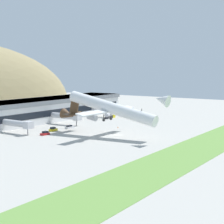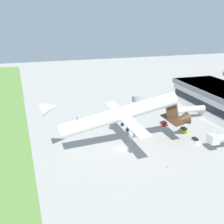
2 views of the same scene
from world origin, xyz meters
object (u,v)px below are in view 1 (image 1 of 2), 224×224
at_px(service_car_3, 127,114).
at_px(traffic_cone_1, 133,118).
at_px(terminal_building, 38,109).
at_px(cargo_airplane, 109,108).
at_px(service_car_1, 53,129).
at_px(box_truck, 110,115).
at_px(jetway_1, 67,116).
at_px(service_car_0, 45,133).
at_px(service_car_2, 70,127).
at_px(jetway_2, 104,110).
at_px(traffic_cone_0, 118,127).
at_px(jetway_0, 19,124).

bearing_deg(service_car_3, traffic_cone_1, -132.34).
bearing_deg(terminal_building, cargo_airplane, -103.71).
distance_m(service_car_1, box_truck, 46.99).
bearing_deg(jetway_1, service_car_3, -4.48).
xyz_separation_m(cargo_airplane, service_car_0, (-13.36, 21.95, -10.13)).
bearing_deg(jetway_1, service_car_0, -157.46).
distance_m(box_truck, traffic_cone_1, 12.46).
bearing_deg(service_car_1, terminal_building, 56.52).
distance_m(terminal_building, traffic_cone_1, 49.79).
bearing_deg(service_car_3, service_car_2, -175.60).
relative_size(jetway_2, service_car_1, 3.53).
relative_size(jetway_2, traffic_cone_1, 23.75).
height_order(cargo_airplane, service_car_0, cargo_airplane).
xyz_separation_m(jetway_1, service_car_0, (-25.47, -10.57, -3.37)).
height_order(jetway_1, traffic_cone_1, jetway_1).
bearing_deg(traffic_cone_0, traffic_cone_1, 19.73).
bearing_deg(jetway_0, service_car_0, -72.16).
bearing_deg(traffic_cone_0, service_car_1, 141.09).
xyz_separation_m(jetway_1, box_truck, (30.11, -3.41, -2.53)).
bearing_deg(terminal_building, service_car_3, -26.80).
relative_size(terminal_building, service_car_0, 30.39).
height_order(terminal_building, service_car_2, terminal_building).
relative_size(cargo_airplane, box_truck, 6.17).
xyz_separation_m(service_car_3, traffic_cone_0, (-40.73, -21.16, -0.33)).
bearing_deg(service_car_2, traffic_cone_1, -7.11).
relative_size(service_car_0, service_car_3, 0.91).
bearing_deg(traffic_cone_1, service_car_2, 172.89).
distance_m(service_car_1, service_car_3, 63.21).
bearing_deg(jetway_0, terminal_building, 32.65).
xyz_separation_m(service_car_0, service_car_1, (8.71, 3.85, 0.08)).
height_order(jetway_2, service_car_0, jetway_2).
relative_size(box_truck, traffic_cone_1, 14.04).
bearing_deg(box_truck, traffic_cone_0, -138.86).
height_order(service_car_3, traffic_cone_0, service_car_3).
relative_size(jetway_0, jetway_2, 1.15).
distance_m(box_truck, traffic_cone_0, 32.52).
height_order(jetway_0, jetway_1, same).
distance_m(jetway_0, box_truck, 59.34).
bearing_deg(traffic_cone_0, jetway_0, 143.87).
xyz_separation_m(jetway_1, cargo_airplane, (-12.10, -32.52, 6.76)).
bearing_deg(cargo_airplane, service_car_0, 121.34).
distance_m(cargo_airplane, service_car_2, 27.16).
xyz_separation_m(service_car_2, traffic_cone_0, (13.02, -17.02, -0.32)).
bearing_deg(traffic_cone_0, service_car_2, 127.42).
bearing_deg(service_car_2, service_car_3, 4.40).
bearing_deg(box_truck, service_car_2, -173.36).
height_order(jetway_1, box_truck, jetway_1).
bearing_deg(service_car_3, jetway_0, 176.84).
distance_m(terminal_building, service_car_3, 51.61).
xyz_separation_m(jetway_2, service_car_1, (-48.76, -8.36, -3.29)).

